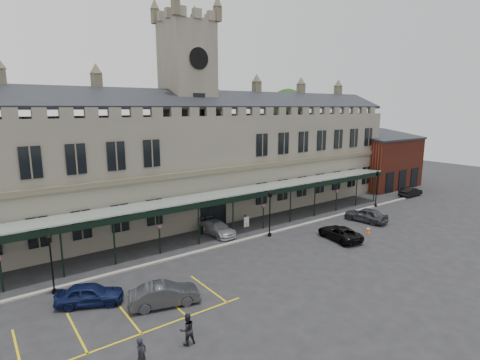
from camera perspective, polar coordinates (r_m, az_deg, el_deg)
ground at (r=33.40m, az=6.23°, el=-11.78°), size 140.00×140.00×0.00m
station_building at (r=44.28m, az=-7.62°, el=2.57°), size 60.00×10.36×17.30m
clock_tower at (r=43.89m, az=-7.90°, el=11.20°), size 5.60×5.60×24.80m
canopy at (r=38.10m, az=-1.31°, el=-4.98°), size 50.00×4.10×4.30m
brick_annex at (r=66.03m, az=20.67°, el=2.71°), size 12.40×8.36×9.23m
kerb at (r=37.31m, az=0.46°, el=-9.11°), size 60.00×0.40×0.12m
parking_markings at (r=25.67m, az=-16.46°, el=-19.65°), size 16.00×6.00×0.01m
tree_behind_mid at (r=55.69m, az=-5.03°, el=10.90°), size 6.00×6.00×16.00m
tree_behind_right at (r=65.45m, az=7.24°, el=10.87°), size 6.00×6.00×16.00m
lamp_post_left at (r=29.50m, az=-26.85°, el=-10.56°), size 0.42×0.42×4.47m
lamp_post_mid at (r=37.80m, az=4.58°, el=-4.42°), size 0.46×0.46×4.82m
lamp_post_right at (r=52.01m, az=20.13°, el=-0.76°), size 0.46×0.46×4.87m
traffic_cone at (r=41.50m, az=18.95°, el=-7.19°), size 0.46×0.46×0.73m
sign_board at (r=41.23m, az=0.99°, el=-6.41°), size 0.66×0.07×1.13m
bollard_left at (r=39.13m, az=-5.77°, el=-7.62°), size 0.15×0.15×0.86m
bollard_right at (r=42.81m, az=0.80°, el=-5.90°), size 0.16×0.16×0.88m
car_left_a at (r=27.76m, az=-21.92°, el=-15.83°), size 4.62×3.42×1.46m
car_left_b at (r=26.29m, az=-11.40°, el=-16.72°), size 4.87×2.77×1.52m
car_taxi at (r=38.79m, az=-3.51°, el=-7.32°), size 2.19×4.95×1.41m
car_van at (r=38.68m, az=14.91°, el=-7.78°), size 3.02×5.19×1.36m
car_right_a at (r=45.30m, az=18.63°, el=-5.04°), size 2.66×5.04×1.63m
car_right_b at (r=60.45m, az=24.54°, el=-1.63°), size 4.23×1.50×1.39m
person_a at (r=20.97m, az=-14.80°, el=-24.36°), size 0.77×0.69×1.77m
person_b at (r=22.34m, az=-8.06°, el=-21.59°), size 0.94×0.76×1.82m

